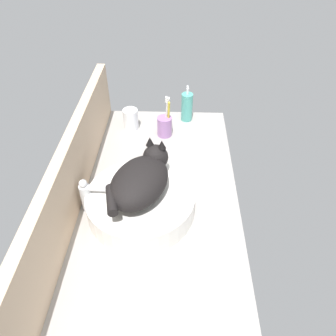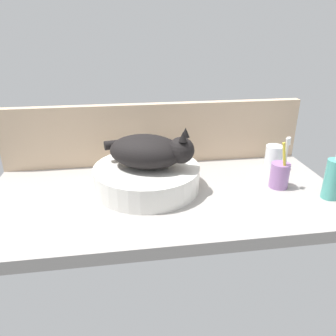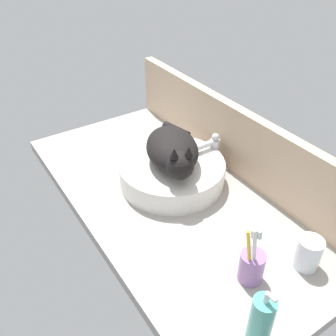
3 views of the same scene
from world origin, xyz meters
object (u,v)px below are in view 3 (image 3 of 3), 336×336
(sink_basin, at_px, (172,172))
(cat, at_px, (173,150))
(water_glass, at_px, (308,255))
(faucet, at_px, (212,150))
(soap_dispenser, at_px, (261,320))
(toothbrush_cup, at_px, (251,266))

(sink_basin, distance_m, cat, 0.10)
(sink_basin, bearing_deg, cat, -18.13)
(sink_basin, bearing_deg, water_glass, 10.65)
(faucet, relative_size, soap_dispenser, 0.81)
(toothbrush_cup, bearing_deg, water_glass, 72.32)
(soap_dispenser, bearing_deg, faucet, 150.42)
(sink_basin, height_order, toothbrush_cup, toothbrush_cup)
(faucet, xyz_separation_m, soap_dispenser, (0.59, -0.33, -0.00))
(sink_basin, bearing_deg, soap_dispenser, -15.19)
(sink_basin, xyz_separation_m, faucet, (0.00, 0.17, 0.03))
(faucet, height_order, water_glass, faucet)
(sink_basin, relative_size, faucet, 2.69)
(faucet, height_order, toothbrush_cup, toothbrush_cup)
(toothbrush_cup, relative_size, water_glass, 1.98)
(soap_dispenser, bearing_deg, sink_basin, 164.81)
(faucet, bearing_deg, sink_basin, -90.64)
(faucet, bearing_deg, toothbrush_cup, -27.19)
(cat, height_order, water_glass, cat)
(cat, distance_m, soap_dispenser, 0.60)
(soap_dispenser, bearing_deg, cat, 164.88)
(cat, relative_size, toothbrush_cup, 1.61)
(sink_basin, relative_size, water_glass, 3.87)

